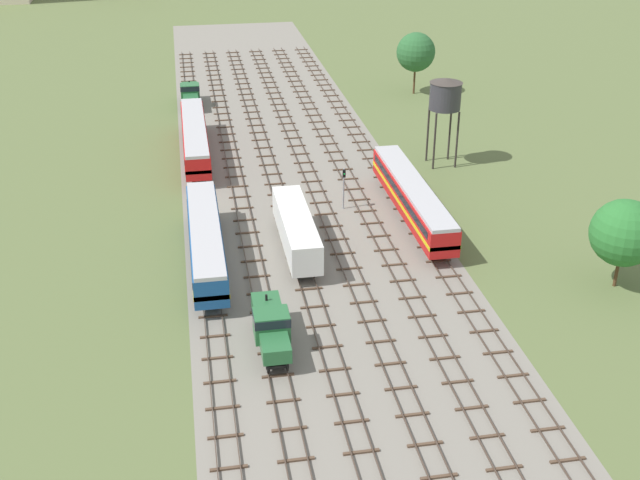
% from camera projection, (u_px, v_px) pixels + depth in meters
% --- Properties ---
extents(ground_plane, '(480.00, 480.00, 0.00)m').
position_uv_depth(ground_plane, '(293.00, 182.00, 91.47)').
color(ground_plane, '#5B6B3D').
extents(ballast_bed, '(25.25, 176.00, 0.01)m').
position_uv_depth(ballast_bed, '(293.00, 182.00, 91.47)').
color(ballast_bed, gray).
rests_on(ballast_bed, ground).
extents(track_far_left, '(2.40, 126.00, 0.29)m').
position_uv_depth(track_far_left, '(199.00, 183.00, 90.64)').
color(track_far_left, '#47382D').
rests_on(track_far_left, ground).
extents(track_left, '(2.40, 126.00, 0.29)m').
position_uv_depth(track_left, '(237.00, 181.00, 91.30)').
color(track_left, '#47382D').
rests_on(track_left, ground).
extents(track_centre_left, '(2.40, 126.00, 0.29)m').
position_uv_depth(track_centre_left, '(273.00, 178.00, 91.96)').
color(track_centre_left, '#47382D').
rests_on(track_centre_left, ground).
extents(track_centre, '(2.40, 126.00, 0.29)m').
position_uv_depth(track_centre, '(310.00, 176.00, 92.62)').
color(track_centre, '#47382D').
rests_on(track_centre, ground).
extents(track_centre_right, '(2.40, 126.00, 0.29)m').
position_uv_depth(track_centre_right, '(345.00, 174.00, 93.27)').
color(track_centre_right, '#47382D').
rests_on(track_centre_right, ground).
extents(track_right, '(2.40, 126.00, 0.29)m').
position_uv_depth(track_right, '(381.00, 171.00, 93.93)').
color(track_right, '#47382D').
rests_on(track_right, ground).
extents(shunter_loco_left_nearest, '(2.74, 8.46, 3.10)m').
position_uv_depth(shunter_loco_left_nearest, '(271.00, 325.00, 60.91)').
color(shunter_loco_left_nearest, '#286638').
rests_on(shunter_loco_left_nearest, ground).
extents(diesel_railcar_far_left_near, '(2.96, 20.50, 3.80)m').
position_uv_depth(diesel_railcar_far_left_near, '(206.00, 239.00, 72.69)').
color(diesel_railcar_far_left_near, '#194C8C').
rests_on(diesel_railcar_far_left_near, ground).
extents(freight_boxcar_centre_left_mid, '(2.87, 14.00, 3.60)m').
position_uv_depth(freight_boxcar_centre_left_mid, '(296.00, 229.00, 74.92)').
color(freight_boxcar_centre_left_mid, white).
rests_on(freight_boxcar_centre_left_mid, ground).
extents(passenger_coach_right_midfar, '(2.96, 22.00, 3.80)m').
position_uv_depth(passenger_coach_right_midfar, '(412.00, 196.00, 81.30)').
color(passenger_coach_right_midfar, red).
rests_on(passenger_coach_right_midfar, ground).
extents(passenger_coach_far_left_far, '(2.96, 22.00, 3.80)m').
position_uv_depth(passenger_coach_far_left_far, '(195.00, 136.00, 97.63)').
color(passenger_coach_far_left_far, red).
rests_on(passenger_coach_far_left_far, ground).
extents(shunter_loco_far_left_farther, '(2.74, 8.46, 3.10)m').
position_uv_depth(shunter_loco_far_left_farther, '(190.00, 93.00, 116.29)').
color(shunter_loco_far_left_farther, '#286638').
rests_on(shunter_loco_far_left_farther, ground).
extents(water_tower, '(3.86, 3.86, 10.56)m').
position_uv_depth(water_tower, '(445.00, 95.00, 92.57)').
color(water_tower, '#2D2826').
rests_on(water_tower, ground).
extents(signal_post_nearest, '(0.28, 0.47, 4.58)m').
position_uv_depth(signal_post_nearest, '(344.00, 183.00, 83.45)').
color(signal_post_nearest, gray).
rests_on(signal_post_nearest, ground).
extents(lineside_tree_0, '(5.86, 5.86, 8.15)m').
position_uv_depth(lineside_tree_0, '(624.00, 233.00, 67.89)').
color(lineside_tree_0, '#4C331E').
rests_on(lineside_tree_0, ground).
extents(lineside_tree_1, '(5.86, 5.86, 9.34)m').
position_uv_depth(lineside_tree_1, '(416.00, 52.00, 120.07)').
color(lineside_tree_1, '#4C331E').
rests_on(lineside_tree_1, ground).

